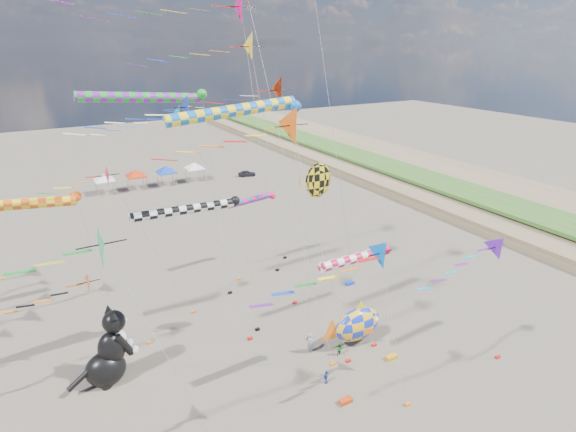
{
  "coord_description": "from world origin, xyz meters",
  "views": [
    {
      "loc": [
        -14.63,
        -14.78,
        22.82
      ],
      "look_at": [
        0.62,
        12.0,
        10.93
      ],
      "focal_mm": 28.0,
      "sensor_mm": 36.0,
      "label": 1
    }
  ],
  "objects_px": {
    "person_adult": "(310,343)",
    "child_green": "(340,349)",
    "fish_inflatable": "(357,324)",
    "child_blue": "(326,377)",
    "parked_car": "(247,173)",
    "cat_inflatable": "(107,346)"
  },
  "relations": [
    {
      "from": "child_green",
      "to": "child_blue",
      "type": "height_order",
      "value": "child_green"
    },
    {
      "from": "cat_inflatable",
      "to": "fish_inflatable",
      "type": "bearing_deg",
      "value": -26.9
    },
    {
      "from": "cat_inflatable",
      "to": "parked_car",
      "type": "distance_m",
      "value": 53.62
    },
    {
      "from": "person_adult",
      "to": "child_green",
      "type": "bearing_deg",
      "value": -37.04
    },
    {
      "from": "parked_car",
      "to": "fish_inflatable",
      "type": "bearing_deg",
      "value": -178.98
    },
    {
      "from": "cat_inflatable",
      "to": "parked_car",
      "type": "height_order",
      "value": "cat_inflatable"
    },
    {
      "from": "fish_inflatable",
      "to": "child_blue",
      "type": "height_order",
      "value": "fish_inflatable"
    },
    {
      "from": "cat_inflatable",
      "to": "child_green",
      "type": "height_order",
      "value": "cat_inflatable"
    },
    {
      "from": "fish_inflatable",
      "to": "parked_car",
      "type": "bearing_deg",
      "value": 75.24
    },
    {
      "from": "cat_inflatable",
      "to": "person_adult",
      "type": "bearing_deg",
      "value": -28.09
    },
    {
      "from": "fish_inflatable",
      "to": "cat_inflatable",
      "type": "bearing_deg",
      "value": 163.25
    },
    {
      "from": "child_green",
      "to": "parked_car",
      "type": "relative_size",
      "value": 0.35
    },
    {
      "from": "parked_car",
      "to": "child_green",
      "type": "bearing_deg",
      "value": 179.03
    },
    {
      "from": "fish_inflatable",
      "to": "person_adult",
      "type": "relative_size",
      "value": 3.16
    },
    {
      "from": "cat_inflatable",
      "to": "fish_inflatable",
      "type": "relative_size",
      "value": 1.03
    },
    {
      "from": "cat_inflatable",
      "to": "child_blue",
      "type": "height_order",
      "value": "cat_inflatable"
    },
    {
      "from": "person_adult",
      "to": "fish_inflatable",
      "type": "bearing_deg",
      "value": -11.67
    },
    {
      "from": "parked_car",
      "to": "cat_inflatable",
      "type": "bearing_deg",
      "value": 160.51
    },
    {
      "from": "person_adult",
      "to": "child_green",
      "type": "xyz_separation_m",
      "value": [
        1.85,
        -1.43,
        -0.33
      ]
    },
    {
      "from": "fish_inflatable",
      "to": "child_blue",
      "type": "bearing_deg",
      "value": -151.21
    },
    {
      "from": "child_blue",
      "to": "child_green",
      "type": "bearing_deg",
      "value": 16.18
    },
    {
      "from": "child_blue",
      "to": "person_adult",
      "type": "bearing_deg",
      "value": 55.9
    }
  ]
}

